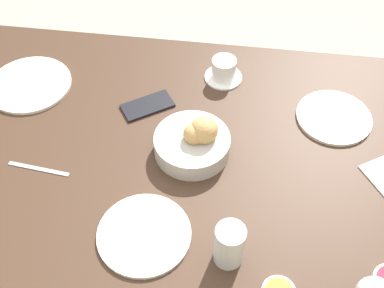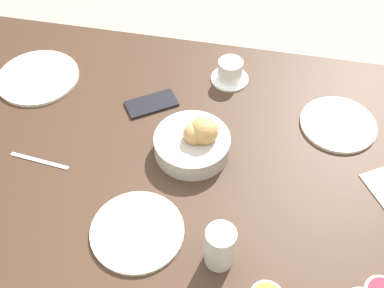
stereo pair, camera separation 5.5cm
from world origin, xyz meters
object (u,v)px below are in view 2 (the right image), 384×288
object	(u,v)px
bread_basket	(194,142)
knife_silver	(39,161)
plate_far_center	(137,231)
coffee_cup	(230,72)
plate_near_right	(38,77)
cell_phone	(152,104)
water_tumbler	(220,247)
plate_near_left	(338,124)

from	to	relation	value
bread_basket	knife_silver	xyz separation A→B (m)	(0.40, 0.12, -0.04)
plate_far_center	knife_silver	size ratio (longest dim) A/B	1.32
plate_far_center	coffee_cup	world-z (taller)	coffee_cup
coffee_cup	knife_silver	bearing A→B (deg)	43.11
bread_basket	plate_far_center	xyz separation A→B (m)	(0.08, 0.28, -0.03)
plate_near_right	bread_basket	bearing A→B (deg)	160.50
coffee_cup	knife_silver	world-z (taller)	coffee_cup
plate_near_right	plate_far_center	world-z (taller)	same
cell_phone	knife_silver	bearing A→B (deg)	47.90
water_tumbler	plate_far_center	bearing A→B (deg)	-8.14
plate_near_left	water_tumbler	xyz separation A→B (m)	(0.27, 0.48, 0.05)
plate_near_right	coffee_cup	world-z (taller)	coffee_cup
coffee_cup	knife_silver	xyz separation A→B (m)	(0.45, 0.43, -0.03)
water_tumbler	cell_phone	size ratio (longest dim) A/B	0.71
plate_far_center	water_tumbler	size ratio (longest dim) A/B	1.93
plate_far_center	knife_silver	bearing A→B (deg)	-26.43
coffee_cup	cell_phone	world-z (taller)	coffee_cup
bread_basket	knife_silver	distance (m)	0.42
bread_basket	knife_silver	world-z (taller)	bread_basket
water_tumbler	knife_silver	size ratio (longest dim) A/B	0.68
plate_near_left	plate_near_right	distance (m)	0.93
plate_near_left	water_tumbler	size ratio (longest dim) A/B	1.84
bread_basket	cell_phone	distance (m)	0.22
cell_phone	plate_far_center	bearing A→B (deg)	99.93
plate_near_left	cell_phone	distance (m)	0.55
knife_silver	water_tumbler	bearing A→B (deg)	160.30
plate_near_right	plate_far_center	size ratio (longest dim) A/B	1.12
plate_far_center	cell_phone	distance (m)	0.43
cell_phone	water_tumbler	bearing A→B (deg)	121.55
plate_near_right	plate_far_center	distance (m)	0.65
plate_far_center	coffee_cup	distance (m)	0.60
plate_near_right	water_tumbler	size ratio (longest dim) A/B	2.17
plate_near_left	knife_silver	bearing A→B (deg)	20.46
plate_far_center	water_tumbler	distance (m)	0.21
bread_basket	knife_silver	size ratio (longest dim) A/B	1.20
plate_near_right	knife_silver	bearing A→B (deg)	113.80
bread_basket	plate_near_left	distance (m)	0.43
plate_near_left	coffee_cup	world-z (taller)	coffee_cup
bread_basket	cell_phone	size ratio (longest dim) A/B	1.25
plate_near_left	water_tumbler	distance (m)	0.55
plate_near_right	cell_phone	xyz separation A→B (m)	(-0.38, 0.04, -0.00)
plate_near_right	water_tumbler	world-z (taller)	water_tumbler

